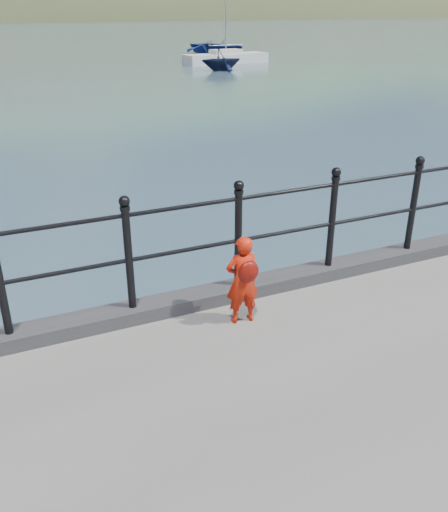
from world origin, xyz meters
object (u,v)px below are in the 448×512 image
railing (185,237)px  launch_navy (221,59)px  child (243,280)px  launch_blue (218,47)px  sailboat_near (226,59)px

railing → launch_navy: (13.82, 30.09, -1.10)m
child → launch_blue: size_ratio=0.16×
launch_blue → sailboat_near: (-3.18, -8.63, -0.27)m
child → railing: bearing=-44.9°
launch_navy → child: bearing=156.4°
launch_blue → sailboat_near: sailboat_near is taller
child → sailboat_near: size_ratio=0.11×
child → launch_navy: 33.41m
railing → sailboat_near: 38.30m
railing → sailboat_near: size_ratio=2.03×
child → launch_blue: child is taller
launch_blue → sailboat_near: bearing=-132.0°
launch_blue → railing: bearing=-135.9°
child → launch_navy: bearing=-107.8°
railing → child: (0.41, -0.50, -0.34)m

